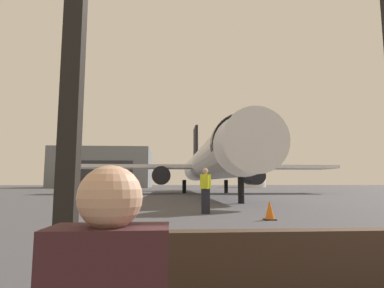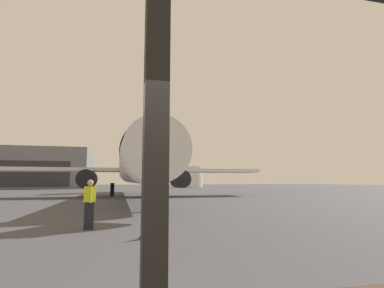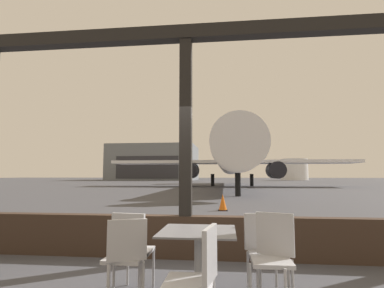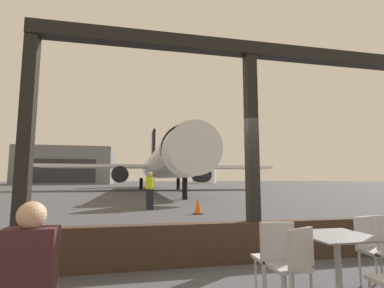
# 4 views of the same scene
# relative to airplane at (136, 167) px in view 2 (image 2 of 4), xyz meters

# --- Properties ---
(ground_plane) EXTENTS (220.00, 220.00, 0.00)m
(ground_plane) POSITION_rel_airplane_xyz_m (-1.44, 10.51, -3.19)
(ground_plane) COLOR #424247
(window_frame) EXTENTS (7.63, 0.24, 3.95)m
(window_frame) POSITION_rel_airplane_xyz_m (-1.44, -29.49, -1.81)
(window_frame) COLOR #38281E
(window_frame) RESTS_ON ground
(airplane) EXTENTS (28.70, 36.92, 9.93)m
(airplane) POSITION_rel_airplane_xyz_m (0.00, 0.00, 0.00)
(airplane) COLOR silver
(airplane) RESTS_ON ground
(ground_crew_worker) EXTENTS (0.40, 0.56, 1.74)m
(ground_crew_worker) POSITION_rel_airplane_xyz_m (-2.71, -20.65, -2.29)
(ground_crew_worker) COLOR black
(ground_crew_worker) RESTS_ON ground
(traffic_cone) EXTENTS (0.36, 0.36, 0.63)m
(traffic_cone) POSITION_rel_airplane_xyz_m (-0.89, -22.80, -2.89)
(traffic_cone) COLOR orange
(traffic_cone) RESTS_ON ground
(distant_hangar) EXTENTS (22.55, 17.39, 9.35)m
(distant_hangar) POSITION_rel_airplane_xyz_m (-20.12, 46.81, 1.48)
(distant_hangar) COLOR slate
(distant_hangar) RESTS_ON ground
(fuel_storage_tank) EXTENTS (7.07, 7.07, 5.69)m
(fuel_storage_tank) POSITION_rel_airplane_xyz_m (17.55, 48.94, -0.35)
(fuel_storage_tank) COLOR white
(fuel_storage_tank) RESTS_ON ground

